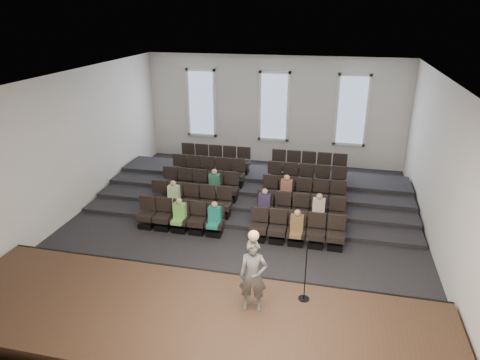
# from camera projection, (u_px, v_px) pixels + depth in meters

# --- Properties ---
(ground) EXTENTS (14.00, 14.00, 0.00)m
(ground) POSITION_uv_depth(u_px,v_px,m) (240.00, 229.00, 14.42)
(ground) COLOR black
(ground) RESTS_ON ground
(ceiling) EXTENTS (12.00, 14.00, 0.02)m
(ceiling) POSITION_uv_depth(u_px,v_px,m) (241.00, 78.00, 12.55)
(ceiling) COLOR white
(ceiling) RESTS_ON ground
(wall_back) EXTENTS (12.00, 0.04, 5.00)m
(wall_back) POSITION_uv_depth(u_px,v_px,m) (274.00, 111.00, 19.84)
(wall_back) COLOR silver
(wall_back) RESTS_ON ground
(wall_front) EXTENTS (12.00, 0.04, 5.00)m
(wall_front) POSITION_uv_depth(u_px,v_px,m) (147.00, 292.00, 7.14)
(wall_front) COLOR silver
(wall_front) RESTS_ON ground
(wall_left) EXTENTS (0.04, 14.00, 5.00)m
(wall_left) POSITION_uv_depth(u_px,v_px,m) (70.00, 146.00, 14.73)
(wall_left) COLOR silver
(wall_left) RESTS_ON ground
(wall_right) EXTENTS (0.04, 14.00, 5.00)m
(wall_right) POSITION_uv_depth(u_px,v_px,m) (445.00, 174.00, 12.24)
(wall_right) COLOR silver
(wall_right) RESTS_ON ground
(stage) EXTENTS (11.80, 3.60, 0.50)m
(stage) POSITION_uv_depth(u_px,v_px,m) (191.00, 324.00, 9.71)
(stage) COLOR #40281B
(stage) RESTS_ON ground
(stage_lip) EXTENTS (11.80, 0.06, 0.52)m
(stage_lip) POSITION_uv_depth(u_px,v_px,m) (213.00, 279.00, 11.31)
(stage_lip) COLOR black
(stage_lip) RESTS_ON ground
(risers) EXTENTS (11.80, 4.80, 0.60)m
(risers) POSITION_uv_depth(u_px,v_px,m) (258.00, 188.00, 17.21)
(risers) COLOR black
(risers) RESTS_ON ground
(seating_rows) EXTENTS (6.80, 4.70, 1.67)m
(seating_rows) POSITION_uv_depth(u_px,v_px,m) (250.00, 192.00, 15.56)
(seating_rows) COLOR black
(seating_rows) RESTS_ON ground
(windows) EXTENTS (8.44, 0.10, 3.24)m
(windows) POSITION_uv_depth(u_px,v_px,m) (274.00, 107.00, 19.70)
(windows) COLOR white
(windows) RESTS_ON wall_back
(audience) EXTENTS (5.45, 2.64, 1.10)m
(audience) POSITION_uv_depth(u_px,v_px,m) (243.00, 203.00, 14.41)
(audience) COLOR #72C14D
(audience) RESTS_ON seating_rows
(speaker) EXTENTS (0.68, 0.50, 1.74)m
(speaker) POSITION_uv_depth(u_px,v_px,m) (253.00, 276.00, 9.52)
(speaker) COLOR #595754
(speaker) RESTS_ON stage
(mic_stand) EXTENTS (0.27, 0.27, 1.62)m
(mic_stand) POSITION_uv_depth(u_px,v_px,m) (305.00, 282.00, 9.97)
(mic_stand) COLOR black
(mic_stand) RESTS_ON stage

